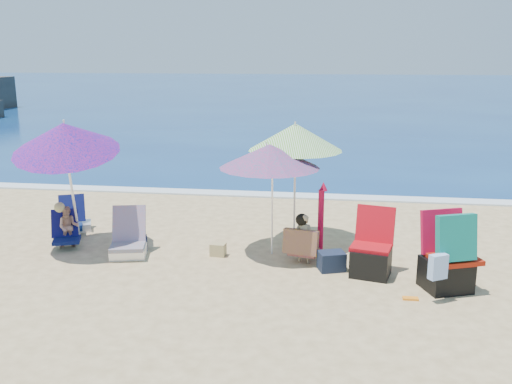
# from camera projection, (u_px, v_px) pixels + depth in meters

# --- Properties ---
(ground) EXTENTS (120.00, 120.00, 0.00)m
(ground) POSITION_uv_depth(u_px,v_px,m) (266.00, 279.00, 8.46)
(ground) COLOR #D8BC84
(ground) RESTS_ON ground
(sea) EXTENTS (120.00, 80.00, 0.12)m
(sea) POSITION_uv_depth(u_px,v_px,m) (327.00, 91.00, 51.73)
(sea) COLOR navy
(sea) RESTS_ON ground
(foam) EXTENTS (120.00, 0.50, 0.04)m
(foam) POSITION_uv_depth(u_px,v_px,m) (293.00, 196.00, 13.36)
(foam) COLOR white
(foam) RESTS_ON ground
(umbrella_turquoise) EXTENTS (1.77, 1.77, 1.90)m
(umbrella_turquoise) POSITION_uv_depth(u_px,v_px,m) (270.00, 156.00, 9.19)
(umbrella_turquoise) COLOR white
(umbrella_turquoise) RESTS_ON ground
(umbrella_striped) EXTENTS (1.96, 1.96, 2.17)m
(umbrella_striped) POSITION_uv_depth(u_px,v_px,m) (295.00, 137.00, 9.70)
(umbrella_striped) COLOR silver
(umbrella_striped) RESTS_ON ground
(umbrella_blue) EXTENTS (2.07, 2.13, 2.39)m
(umbrella_blue) POSITION_uv_depth(u_px,v_px,m) (65.00, 138.00, 9.25)
(umbrella_blue) COLOR white
(umbrella_blue) RESTS_ON ground
(furled_umbrella) EXTENTS (0.16, 0.20, 1.28)m
(furled_umbrella) POSITION_uv_depth(u_px,v_px,m) (321.00, 217.00, 9.21)
(furled_umbrella) COLOR #A80C2E
(furled_umbrella) RESTS_ON ground
(chair_navy) EXTENTS (0.69, 0.97, 0.68)m
(chair_navy) POSITION_uv_depth(u_px,v_px,m) (75.00, 222.00, 10.71)
(chair_navy) COLOR #0D1E49
(chair_navy) RESTS_ON ground
(chair_rainbow) EXTENTS (0.71, 0.84, 0.79)m
(chair_rainbow) POSITION_uv_depth(u_px,v_px,m) (129.00, 243.00, 9.44)
(chair_rainbow) COLOR #C26644
(chair_rainbow) RESTS_ON ground
(camp_chair_left) EXTENTS (0.71, 0.73, 1.03)m
(camp_chair_left) POSITION_uv_depth(u_px,v_px,m) (371.00, 255.00, 8.59)
(camp_chair_left) COLOR #AD0C13
(camp_chair_left) RESTS_ON ground
(camp_chair_right) EXTENTS (0.87, 1.02, 1.18)m
(camp_chair_right) POSITION_uv_depth(u_px,v_px,m) (447.00, 262.00, 7.99)
(camp_chair_right) COLOR #9E1C0B
(camp_chair_right) RESTS_ON ground
(person_center) EXTENTS (0.60, 0.54, 0.82)m
(person_center) POSITION_uv_depth(u_px,v_px,m) (303.00, 239.00, 9.05)
(person_center) COLOR tan
(person_center) RESTS_ON ground
(person_left) EXTENTS (0.65, 0.66, 0.82)m
(person_left) POSITION_uv_depth(u_px,v_px,m) (67.00, 227.00, 9.79)
(person_left) COLOR tan
(person_left) RESTS_ON ground
(bag_navy_a) EXTENTS (0.37, 0.32, 0.24)m
(bag_navy_a) POSITION_uv_depth(u_px,v_px,m) (138.00, 243.00, 9.71)
(bag_navy_a) COLOR black
(bag_navy_a) RESTS_ON ground
(bag_tan) EXTENTS (0.26, 0.20, 0.21)m
(bag_tan) POSITION_uv_depth(u_px,v_px,m) (218.00, 250.00, 9.44)
(bag_tan) COLOR tan
(bag_tan) RESTS_ON ground
(bag_navy_b) EXTENTS (0.47, 0.41, 0.30)m
(bag_navy_b) POSITION_uv_depth(u_px,v_px,m) (332.00, 261.00, 8.80)
(bag_navy_b) COLOR #172033
(bag_navy_b) RESTS_ON ground
(bag_black_b) EXTENTS (0.27, 0.19, 0.20)m
(bag_black_b) POSITION_uv_depth(u_px,v_px,m) (335.00, 263.00, 8.87)
(bag_black_b) COLOR black
(bag_black_b) RESTS_ON ground
(orange_item) EXTENTS (0.21, 0.10, 0.03)m
(orange_item) POSITION_uv_depth(u_px,v_px,m) (410.00, 299.00, 7.77)
(orange_item) COLOR orange
(orange_item) RESTS_ON ground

